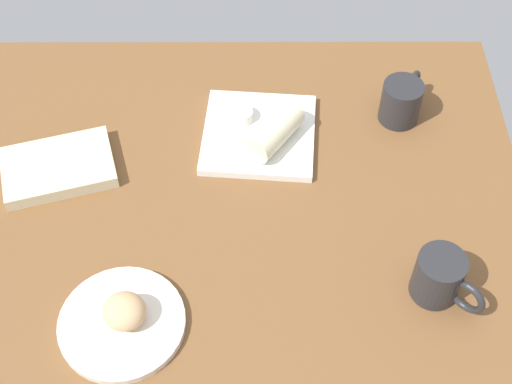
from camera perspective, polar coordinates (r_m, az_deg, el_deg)
name	(u,v)px	position (r cm, az deg, el deg)	size (l,w,h in cm)	color
dining_table	(230,210)	(134.17, -2.07, -1.45)	(110.00, 90.00, 4.00)	brown
round_plate	(122,323)	(120.55, -10.53, -10.15)	(20.65, 20.65, 1.40)	silver
scone_pastry	(125,311)	(117.79, -10.33, -9.24)	(7.06, 6.74, 5.07)	tan
square_plate	(259,134)	(142.44, 0.22, 4.57)	(21.68, 21.68, 1.60)	white
sauce_cup	(241,115)	(143.22, -1.21, 6.13)	(4.72, 4.72, 2.46)	silver
breakfast_wrap	(274,132)	(137.93, 1.42, 4.80)	(5.85, 5.85, 12.60)	beige
book_stack	(58,167)	(141.20, -15.34, 1.89)	(23.62, 19.05, 2.65)	beige
coffee_mug	(440,277)	(121.92, 14.34, -6.54)	(10.83, 10.64, 9.15)	#262628
second_mug	(402,100)	(146.65, 11.43, 7.11)	(9.03, 11.70, 8.74)	#262628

